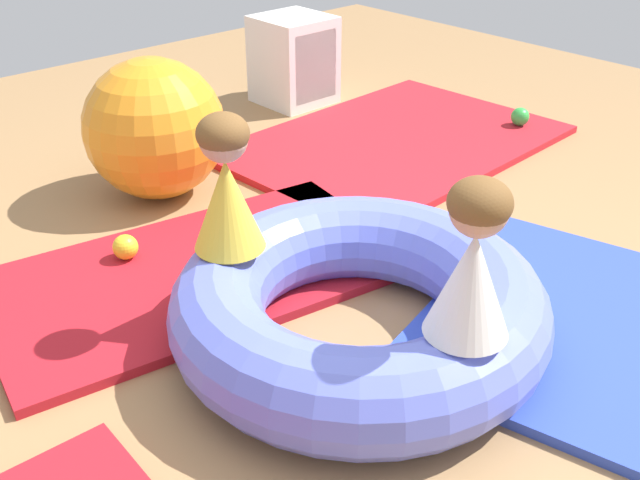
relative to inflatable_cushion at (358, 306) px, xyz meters
name	(u,v)px	position (x,y,z in m)	size (l,w,h in m)	color
ground_plane	(353,345)	(-0.02, 0.01, -0.17)	(8.00, 8.00, 0.00)	#9E7549
gym_mat_far_right	(199,273)	(-0.16, 0.77, -0.15)	(1.68, 0.94, 0.04)	#B21923
gym_mat_front	(394,142)	(1.48, 1.19, -0.15)	(1.88, 1.30, 0.04)	red
gym_mat_near_right	(599,332)	(0.69, -0.56, -0.15)	(1.28, 1.18, 0.04)	#2D47B7
inflatable_cushion	(358,306)	(0.00, 0.00, 0.00)	(1.33, 1.33, 0.33)	#6070E5
child_in_yellow	(226,185)	(-0.24, 0.40, 0.41)	(0.30, 0.30, 0.49)	yellow
child_in_white	(473,261)	(-0.03, -0.47, 0.41)	(0.32, 0.32, 0.49)	white
play_ball_yellow	(125,247)	(-0.34, 1.04, -0.07)	(0.11, 0.11, 0.11)	yellow
play_ball_orange	(238,265)	(-0.05, 0.64, -0.10)	(0.06, 0.06, 0.06)	orange
play_ball_pink	(198,293)	(-0.30, 0.55, -0.08)	(0.10, 0.10, 0.10)	pink
play_ball_red	(363,245)	(0.44, 0.40, -0.10)	(0.06, 0.06, 0.06)	red
play_ball_green	(520,117)	(2.20, 0.83, -0.07)	(0.11, 0.11, 0.11)	green
exercise_ball_large	(155,129)	(0.15, 1.56, 0.18)	(0.69, 0.69, 0.69)	orange
storage_cube	(296,61)	(1.56, 2.14, 0.11)	(0.44, 0.44, 0.56)	white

